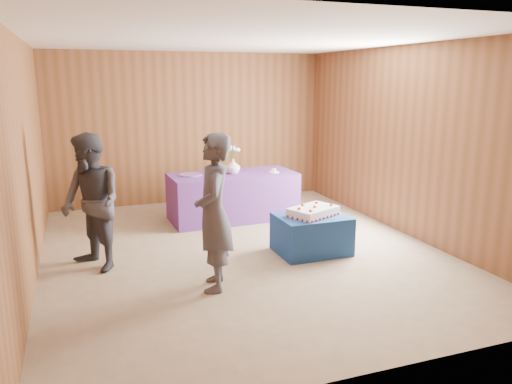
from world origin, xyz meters
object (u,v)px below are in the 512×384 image
serving_table (233,196)px  vase (233,166)px  guest_left (214,213)px  guest_right (91,203)px  cake_table (311,234)px  sheet_cake (313,211)px

serving_table → vase: size_ratio=8.45×
guest_left → vase: bearing=173.0°
vase → guest_right: (-2.21, -1.53, -0.05)m
cake_table → guest_left: 1.73m
cake_table → guest_right: size_ratio=0.55×
sheet_cake → guest_right: 2.74m
serving_table → vase: 0.49m
cake_table → serving_table: 1.96m
guest_right → serving_table: bearing=95.9°
sheet_cake → guest_left: size_ratio=0.45×
cake_table → serving_table: (-0.48, 1.90, 0.12)m
cake_table → vase: size_ratio=3.80×
serving_table → guest_right: (-2.21, -1.54, 0.44)m
guest_left → guest_right: 1.58m
vase → guest_left: 2.74m
guest_right → sheet_cake: bearing=53.4°
cake_table → guest_right: 2.77m
vase → guest_right: 2.69m
serving_table → vase: bearing=-80.5°
serving_table → guest_right: bearing=-146.8°
serving_table → vase: (0.00, -0.01, 0.49)m
cake_table → sheet_cake: bearing=-7.7°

